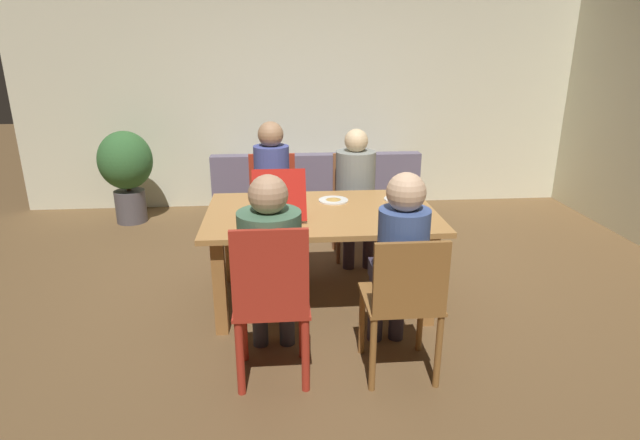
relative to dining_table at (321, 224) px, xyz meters
The scene contains 18 objects.
ground_plane 0.62m from the dining_table, ahead, with size 20.00×20.00×0.00m, color brown.
back_wall 2.76m from the dining_table, 90.00° to the left, with size 6.55×0.12×2.98m, color beige.
dining_table is the anchor object (origin of this frame).
chair_0 1.09m from the dining_table, 69.47° to the right, with size 0.43×0.43×0.90m.
person_0 0.94m from the dining_table, 66.01° to the right, with size 0.29×0.53×1.22m.
chair_1 1.02m from the dining_table, 68.05° to the left, with size 0.38×0.40×0.93m.
person_1 0.90m from the dining_table, 64.81° to the left, with size 0.35×0.51×1.18m.
chair_2 1.06m from the dining_table, 110.11° to the left, with size 0.45×0.45×0.93m.
person_2 0.93m from the dining_table, 113.14° to the left, with size 0.31×0.50×1.25m.
chair_3 1.07m from the dining_table, 109.79° to the right, with size 0.43×0.40×0.99m.
person_3 0.94m from the dining_table, 112.71° to the right, with size 0.35×0.55×1.22m.
pizza_box_0 0.34m from the dining_table, behind, with size 0.37×0.55×0.34m.
plate_0 0.67m from the dining_table, 20.51° to the left, with size 0.21×0.21×0.01m.
plate_1 0.29m from the dining_table, 64.40° to the left, with size 0.23×0.23×0.03m.
drinking_glass_0 0.69m from the dining_table, 139.83° to the right, with size 0.06×0.06×0.12m, color #B84934.
drinking_glass_1 0.59m from the dining_table, 144.13° to the right, with size 0.06×0.06×0.12m, color #E1C35B.
couch 2.00m from the dining_table, 87.13° to the left, with size 2.19×0.80×0.80m.
potted_plant 2.82m from the dining_table, 133.65° to the left, with size 0.57×0.57×1.01m.
Camera 1 is at (-0.31, -3.55, 1.86)m, focal length 28.81 mm.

